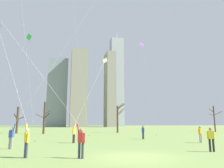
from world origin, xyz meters
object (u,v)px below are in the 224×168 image
Objects in this scene: kite_flyer_foreground_right_blue at (19,110)px; bare_tree_center at (17,119)px; bystander_far_off_by_trees at (143,132)px; bystander_strolling_midfield at (200,134)px; bystander_watching_nearby at (211,138)px; kite_flyer_foreground_left_orange at (47,80)px; distant_kite_high_overhead_purple at (143,54)px; bare_tree_left_of_center at (118,117)px; bare_tree_rightmost at (44,117)px; bare_tree_far_right_edge at (214,118)px; distant_kite_drifting_right_green at (26,42)px; kite_flyer_midfield_right_white at (79,121)px; kite_flyer_far_back_red at (62,113)px.

bare_tree_center is (-5.98, 31.74, -0.05)m from kite_flyer_foreground_right_blue.
bystander_far_off_by_trees is 7.17m from bystander_strolling_midfield.
bare_tree_center is at bearing 119.53° from bystander_watching_nearby.
bystander_strolling_midfield is (3.47, 6.13, 0.00)m from bystander_watching_nearby.
kite_flyer_foreground_left_orange is 22.40m from distant_kite_high_overhead_purple.
bare_tree_left_of_center is (14.27, 30.43, 0.52)m from kite_flyer_foreground_right_blue.
bare_tree_rightmost is (5.38, -3.70, 0.34)m from bare_tree_center.
distant_kite_drifting_right_green is at bearing -172.34° from bare_tree_far_right_edge.
bystander_watching_nearby is at bearing -89.12° from bystander_far_off_by_trees.
kite_flyer_midfield_right_white is 1.97× the size of bare_tree_far_right_edge.
bystander_far_off_by_trees is at bearing -113.88° from distant_kite_high_overhead_purple.
kite_flyer_foreground_left_orange is 15.49m from bystander_strolling_midfield.
kite_flyer_far_back_red is 1.14× the size of kite_flyer_midfield_right_white.
distant_kite_high_overhead_purple is 27.55m from bare_tree_center.
kite_flyer_foreground_right_blue is 1.96× the size of bare_tree_center.
bystander_watching_nearby is 0.26× the size of bare_tree_left_of_center.
bare_tree_left_of_center is at bearing 95.35° from distant_kite_high_overhead_purple.
kite_flyer_midfield_right_white is 18.23m from distant_kite_high_overhead_purple.
bare_tree_center is at bearing 103.36° from distant_kite_drifting_right_green.
bystander_strolling_midfield is (13.46, 6.35, -1.56)m from kite_flyer_far_back_red.
kite_flyer_midfield_right_white reaches higher than bare_tree_center.
kite_flyer_foreground_right_blue is 0.66× the size of distant_kite_high_overhead_purple.
kite_flyer_foreground_right_blue is 25.95m from distant_kite_high_overhead_purple.
bystander_watching_nearby is 22.91m from distant_kite_high_overhead_purple.
bare_tree_rightmost is (-4.98, 19.32, 0.89)m from kite_flyer_midfield_right_white.
bystander_watching_nearby is (8.24, -9.80, -1.22)m from kite_flyer_midfield_right_white.
kite_flyer_far_back_red reaches higher than bystander_watching_nearby.
bystander_far_off_by_trees is 21.39m from bare_tree_rightmost.
kite_flyer_foreground_right_blue is at bearing -141.86° from bare_tree_far_right_edge.
kite_flyer_midfield_right_white is at bearing -162.78° from bystander_far_off_by_trees.
bystander_watching_nearby is 37.76m from bare_tree_center.
bystander_watching_nearby is 0.31× the size of bare_tree_center.
kite_flyer_midfield_right_white is 25.25m from bare_tree_center.
kite_flyer_foreground_right_blue is 0.59× the size of distant_kite_drifting_right_green.
kite_flyer_foreground_left_orange reaches higher than bystander_strolling_midfield.
bystander_strolling_midfield is at bearing -85.90° from bare_tree_left_of_center.
kite_flyer_far_back_red is at bearing -138.51° from bare_tree_far_right_edge.
distant_kite_high_overhead_purple is (19.37, -5.14, -2.39)m from distant_kite_drifting_right_green.
bare_tree_left_of_center is at bearing 94.10° from bystander_strolling_midfield.
bystander_strolling_midfield is 0.27× the size of bare_tree_rightmost.
kite_flyer_foreground_left_orange is at bearing -143.33° from bare_tree_far_right_edge.
bystander_far_off_by_trees is 0.09× the size of distant_kite_drifting_right_green.
bystander_far_off_by_trees is (-0.19, 12.30, 0.00)m from bystander_watching_nearby.
kite_flyer_foreground_left_orange is 14.67m from bystander_far_off_by_trees.
kite_flyer_far_back_red is at bearing -178.77° from bystander_watching_nearby.
distant_kite_drifting_right_green is (-5.35, 20.62, 10.48)m from kite_flyer_foreground_left_orange.
bare_tree_left_of_center is at bearing 87.00° from bystander_watching_nearby.
bystander_watching_nearby is 0.27× the size of bare_tree_rightmost.
kite_flyer_foreground_right_blue is at bearing -162.56° from bystander_strolling_midfield.
bystander_watching_nearby is 0.11× the size of distant_kite_high_overhead_purple.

